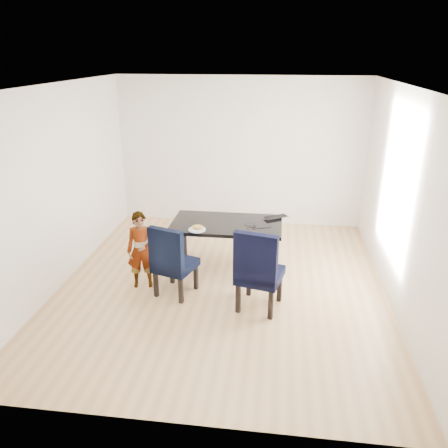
# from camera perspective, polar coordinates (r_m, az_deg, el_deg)

# --- Properties ---
(floor) EXTENTS (4.50, 5.00, 0.01)m
(floor) POSITION_cam_1_polar(r_m,az_deg,el_deg) (6.24, -0.24, -7.99)
(floor) COLOR tan
(floor) RESTS_ON ground
(ceiling) EXTENTS (4.50, 5.00, 0.01)m
(ceiling) POSITION_cam_1_polar(r_m,az_deg,el_deg) (5.43, -0.28, 17.68)
(ceiling) COLOR white
(ceiling) RESTS_ON wall_back
(wall_back) EXTENTS (4.50, 0.01, 2.70)m
(wall_back) POSITION_cam_1_polar(r_m,az_deg,el_deg) (8.10, 2.12, 9.31)
(wall_back) COLOR white
(wall_back) RESTS_ON ground
(wall_front) EXTENTS (4.50, 0.01, 2.70)m
(wall_front) POSITION_cam_1_polar(r_m,az_deg,el_deg) (3.43, -5.87, -8.86)
(wall_front) COLOR silver
(wall_front) RESTS_ON ground
(wall_left) EXTENTS (0.01, 5.00, 2.70)m
(wall_left) POSITION_cam_1_polar(r_m,az_deg,el_deg) (6.38, -20.83, 4.48)
(wall_left) COLOR silver
(wall_left) RESTS_ON ground
(wall_right) EXTENTS (0.01, 5.00, 2.70)m
(wall_right) POSITION_cam_1_polar(r_m,az_deg,el_deg) (5.85, 22.23, 2.79)
(wall_right) COLOR silver
(wall_right) RESTS_ON ground
(dining_table) EXTENTS (1.60, 0.90, 0.75)m
(dining_table) POSITION_cam_1_polar(r_m,az_deg,el_deg) (6.51, 0.34, -2.92)
(dining_table) COLOR black
(dining_table) RESTS_ON floor
(chair_left) EXTENTS (0.62, 0.63, 1.01)m
(chair_left) POSITION_cam_1_polar(r_m,az_deg,el_deg) (5.86, -6.38, -4.58)
(chair_left) COLOR black
(chair_left) RESTS_ON floor
(chair_right) EXTENTS (0.65, 0.66, 1.11)m
(chair_right) POSITION_cam_1_polar(r_m,az_deg,el_deg) (5.51, 4.75, -5.76)
(chair_right) COLOR black
(chair_right) RESTS_ON floor
(child) EXTENTS (0.45, 0.35, 1.09)m
(child) POSITION_cam_1_polar(r_m,az_deg,el_deg) (6.08, -10.73, -3.38)
(child) COLOR orange
(child) RESTS_ON floor
(plate) EXTENTS (0.31, 0.31, 0.01)m
(plate) POSITION_cam_1_polar(r_m,az_deg,el_deg) (6.12, -3.54, -0.73)
(plate) COLOR white
(plate) RESTS_ON dining_table
(sandwich) EXTENTS (0.18, 0.12, 0.07)m
(sandwich) POSITION_cam_1_polar(r_m,az_deg,el_deg) (6.10, -3.45, -0.39)
(sandwich) COLOR gold
(sandwich) RESTS_ON plate
(laptop) EXTENTS (0.44, 0.39, 0.03)m
(laptop) POSITION_cam_1_polar(r_m,az_deg,el_deg) (6.61, 6.55, 1.00)
(laptop) COLOR black
(laptop) RESTS_ON dining_table
(cable_tangle) EXTENTS (0.17, 0.17, 0.01)m
(cable_tangle) POSITION_cam_1_polar(r_m,az_deg,el_deg) (6.18, 3.63, -0.51)
(cable_tangle) COLOR black
(cable_tangle) RESTS_ON dining_table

